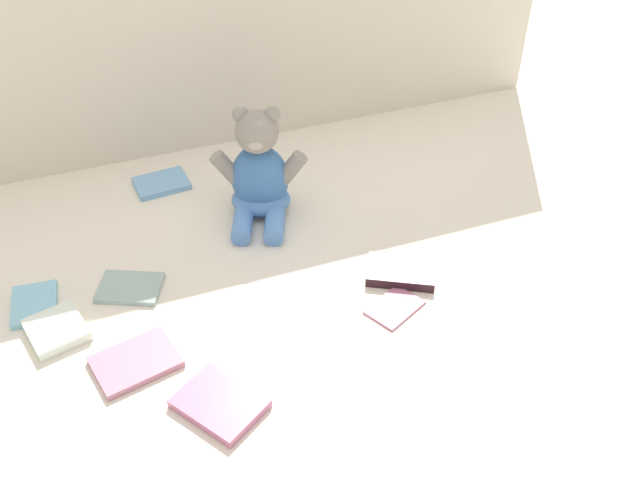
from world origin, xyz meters
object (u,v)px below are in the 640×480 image
at_px(book_case_6, 162,183).
at_px(book_case_2, 401,272).
at_px(teddy_bear, 259,176).
at_px(book_case_0, 56,330).
at_px(book_case_3, 136,362).
at_px(book_case_7, 395,306).
at_px(book_case_4, 34,304).
at_px(book_case_1, 220,404).
at_px(book_case_5, 130,288).

bearing_deg(book_case_6, book_case_2, -145.72).
bearing_deg(book_case_2, teddy_bear, 61.76).
bearing_deg(book_case_0, teddy_bear, 101.88).
distance_m(book_case_3, book_case_7, 0.46).
xyz_separation_m(book_case_2, book_case_3, (-0.51, -0.05, -0.00)).
height_order(book_case_3, book_case_4, same).
height_order(book_case_1, book_case_4, book_case_1).
bearing_deg(book_case_3, teddy_bear, -56.61).
bearing_deg(book_case_0, book_case_4, -173.63).
relative_size(book_case_1, book_case_3, 0.98).
relative_size(teddy_bear, book_case_0, 2.42).
height_order(teddy_bear, book_case_6, teddy_bear).
xyz_separation_m(teddy_bear, book_case_1, (-0.21, -0.47, -0.08)).
distance_m(book_case_0, book_case_3, 0.17).
height_order(book_case_4, book_case_5, book_case_4).
relative_size(book_case_1, book_case_2, 1.03).
bearing_deg(book_case_4, book_case_7, -15.88).
xyz_separation_m(book_case_0, book_case_4, (-0.03, 0.08, -0.00)).
bearing_deg(book_case_4, book_case_1, -47.49).
relative_size(book_case_6, book_case_7, 1.15).
relative_size(book_case_2, book_case_3, 0.95).
height_order(teddy_bear, book_case_4, teddy_bear).
bearing_deg(book_case_1, book_case_7, -16.69).
height_order(teddy_bear, book_case_0, teddy_bear).
bearing_deg(book_case_4, book_case_2, -8.43).
xyz_separation_m(book_case_0, book_case_2, (0.62, -0.07, 0.00)).
relative_size(book_case_4, book_case_5, 0.91).
height_order(book_case_1, book_case_6, book_case_1).
height_order(teddy_bear, book_case_5, teddy_bear).
xyz_separation_m(book_case_3, book_case_4, (-0.15, 0.20, 0.00)).
xyz_separation_m(book_case_2, book_case_5, (-0.49, 0.14, -0.00)).
bearing_deg(book_case_6, teddy_bear, -137.44).
relative_size(book_case_5, book_case_7, 1.16).
xyz_separation_m(teddy_bear, book_case_7, (0.14, -0.36, -0.08)).
height_order(teddy_bear, book_case_1, teddy_bear).
distance_m(book_case_3, book_case_5, 0.19).
xyz_separation_m(book_case_3, book_case_5, (0.02, 0.19, -0.00)).
height_order(teddy_bear, book_case_3, teddy_bear).
xyz_separation_m(teddy_bear, book_case_2, (0.19, -0.29, -0.08)).
relative_size(teddy_bear, book_case_2, 1.88).
relative_size(teddy_bear, book_case_1, 1.83).
relative_size(book_case_2, book_case_4, 1.23).
bearing_deg(book_case_6, book_case_3, 159.87).
height_order(teddy_bear, book_case_2, teddy_bear).
relative_size(book_case_2, book_case_6, 1.12).
xyz_separation_m(teddy_bear, book_case_6, (-0.18, 0.17, -0.08)).
distance_m(book_case_5, book_case_6, 0.34).
distance_m(book_case_0, book_case_5, 0.15).
distance_m(book_case_1, book_case_7, 0.36).
relative_size(book_case_3, book_case_4, 1.29).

